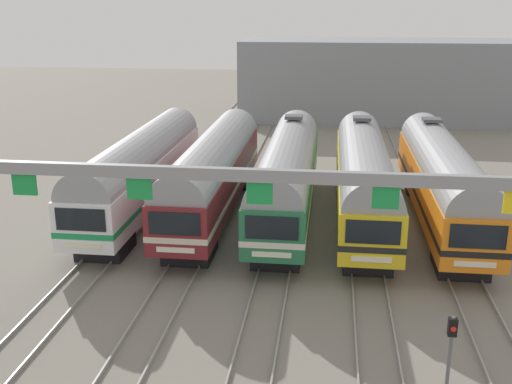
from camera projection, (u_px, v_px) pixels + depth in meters
name	position (u px, v px, depth m)	size (l,w,h in m)	color
ground_plane	(287.00, 218.00, 35.60)	(160.00, 160.00, 0.00)	gray
track_bed	(302.00, 149.00, 51.70)	(18.43, 70.00, 0.15)	gray
commuter_train_white	(141.00, 168.00, 35.79)	(2.88, 18.06, 4.77)	white
commuter_train_maroon	(213.00, 170.00, 35.30)	(2.88, 18.06, 4.77)	maroon
commuter_train_green	(287.00, 173.00, 34.81)	(2.88, 18.06, 5.05)	#236B42
commuter_train_yellow	(364.00, 175.00, 34.31)	(2.88, 18.06, 5.05)	gold
commuter_train_orange	(442.00, 178.00, 33.82)	(2.88, 18.06, 5.05)	orange
catenary_gantry	(260.00, 203.00, 21.24)	(22.17, 0.44, 6.97)	gray
yard_signal_mast	(451.00, 338.00, 19.50)	(0.28, 0.35, 2.47)	#59595E
maintenance_building	(383.00, 80.00, 64.46)	(29.21, 10.00, 8.15)	gray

